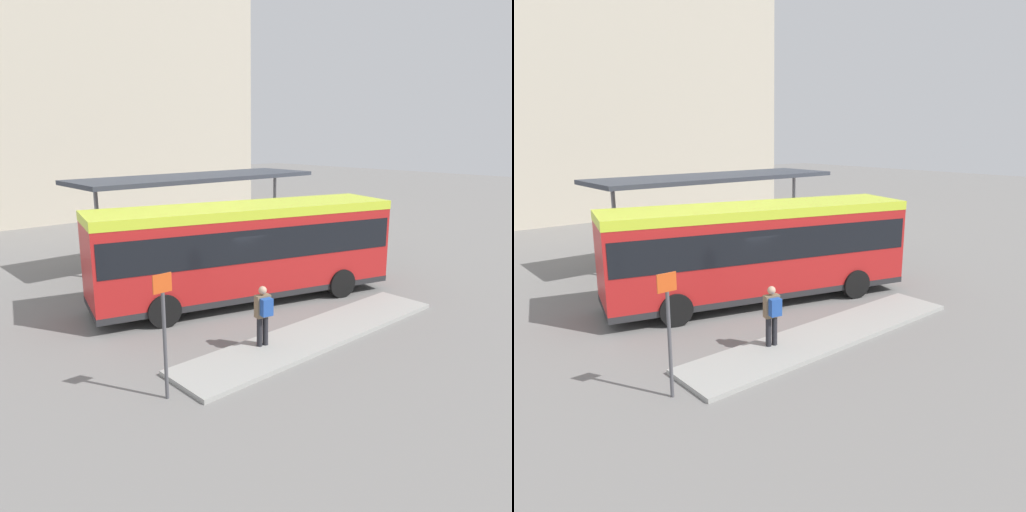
% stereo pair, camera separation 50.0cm
% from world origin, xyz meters
% --- Properties ---
extents(ground_plane, '(120.00, 120.00, 0.00)m').
position_xyz_m(ground_plane, '(0.00, 0.00, 0.00)').
color(ground_plane, slate).
extents(curb_island, '(9.13, 1.80, 0.12)m').
position_xyz_m(curb_island, '(-0.55, -3.75, 0.06)').
color(curb_island, '#9E9E99').
rests_on(curb_island, ground_plane).
extents(city_bus, '(10.54, 5.12, 3.30)m').
position_xyz_m(city_bus, '(0.01, -0.00, 1.92)').
color(city_bus, red).
rests_on(city_bus, ground_plane).
extents(pedestrian_waiting, '(0.43, 0.47, 1.63)m').
position_xyz_m(pedestrian_waiting, '(-2.30, -3.43, 1.06)').
color(pedestrian_waiting, '#232328').
rests_on(pedestrian_waiting, curb_island).
extents(bicycle_green, '(0.48, 1.64, 0.71)m').
position_xyz_m(bicycle_green, '(7.44, 0.82, 0.36)').
color(bicycle_green, black).
rests_on(bicycle_green, ground_plane).
extents(bicycle_black, '(0.48, 1.66, 0.72)m').
position_xyz_m(bicycle_black, '(7.59, 1.48, 0.36)').
color(bicycle_black, black).
rests_on(bicycle_black, ground_plane).
extents(bicycle_white, '(0.48, 1.80, 0.77)m').
position_xyz_m(bicycle_white, '(7.18, 2.14, 0.39)').
color(bicycle_white, black).
rests_on(bicycle_white, ground_plane).
extents(station_shelter, '(11.14, 3.39, 3.81)m').
position_xyz_m(station_shelter, '(2.20, 5.75, 3.67)').
color(station_shelter, '#383D47').
rests_on(station_shelter, ground_plane).
extents(potted_planter_near_shelter, '(0.72, 0.72, 1.12)m').
position_xyz_m(potted_planter_near_shelter, '(-2.55, 3.12, 0.58)').
color(potted_planter_near_shelter, slate).
rests_on(potted_planter_near_shelter, ground_plane).
extents(platform_sign, '(0.44, 0.08, 2.80)m').
position_xyz_m(platform_sign, '(-5.54, -3.87, 1.56)').
color(platform_sign, '#4C4C51').
rests_on(platform_sign, ground_plane).
extents(station_building, '(25.09, 15.06, 19.61)m').
position_xyz_m(station_building, '(4.53, 26.64, 9.81)').
color(station_building, '#BCB29E').
rests_on(station_building, ground_plane).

